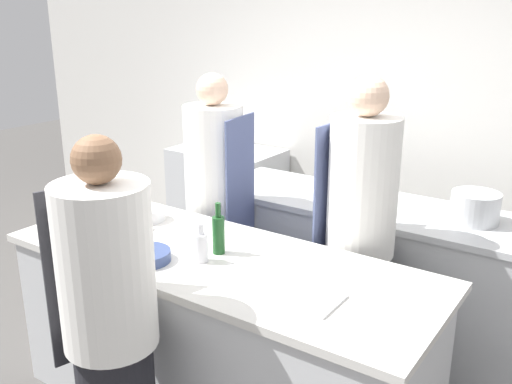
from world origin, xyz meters
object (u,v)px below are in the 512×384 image
at_px(bottle_cooking_oil, 201,247).
at_px(stockpot, 475,207).
at_px(chef_at_stove, 215,209).
at_px(chef_at_pass_far, 359,240).
at_px(oven_range, 227,201).
at_px(bowl_mixing_large, 148,214).
at_px(bottle_vinegar, 74,205).
at_px(cup, 134,221).
at_px(bowl_prep_small, 146,256).
at_px(chef_at_prep_near, 111,329).
at_px(bottle_wine, 219,233).
at_px(bottle_olive_oil, 86,226).

height_order(bottle_cooking_oil, stockpot, bottle_cooking_oil).
bearing_deg(chef_at_stove, chef_at_pass_far, 81.96).
height_order(oven_range, bottle_cooking_oil, bottle_cooking_oil).
distance_m(chef_at_stove, bowl_mixing_large, 0.51).
distance_m(bottle_vinegar, cup, 0.46).
xyz_separation_m(chef_at_pass_far, bottle_vinegar, (-1.55, -0.68, 0.09)).
bearing_deg(chef_at_stove, bowl_prep_small, 9.85).
xyz_separation_m(chef_at_prep_near, cup, (-0.57, 0.70, 0.15)).
bearing_deg(bottle_cooking_oil, oven_range, 124.04).
relative_size(bottle_wine, bowl_prep_small, 1.10).
bearing_deg(chef_at_prep_near, bottle_cooking_oil, 14.86).
bearing_deg(chef_at_pass_far, cup, 122.00).
height_order(bottle_olive_oil, bowl_mixing_large, bottle_olive_oil).
xyz_separation_m(chef_at_stove, bottle_olive_oil, (-0.10, -0.96, 0.16)).
distance_m(oven_range, chef_at_pass_far, 2.14).
bearing_deg(bowl_prep_small, bottle_cooking_oil, 33.39).
bearing_deg(bottle_vinegar, bottle_cooking_oil, -3.50).
relative_size(oven_range, chef_at_prep_near, 0.57).
height_order(oven_range, bottle_wine, bottle_wine).
xyz_separation_m(bowl_mixing_large, cup, (0.05, -0.15, 0.01)).
distance_m(bottle_olive_oil, cup, 0.32).
distance_m(chef_at_prep_near, cup, 0.92).
relative_size(bottle_vinegar, stockpot, 0.67).
bearing_deg(bottle_vinegar, oven_range, 96.90).
distance_m(bowl_mixing_large, cup, 0.16).
height_order(bowl_prep_small, cup, cup).
xyz_separation_m(bottle_vinegar, bowl_prep_small, (0.81, -0.22, -0.05)).
xyz_separation_m(oven_range, chef_at_stove, (0.75, -1.10, 0.40)).
relative_size(chef_at_stove, bottle_wine, 6.45).
bearing_deg(chef_at_stove, stockpot, 103.76).
height_order(chef_at_stove, bottle_wine, chef_at_stove).
bearing_deg(stockpot, bowl_prep_small, -129.04).
height_order(chef_at_prep_near, bottle_cooking_oil, chef_at_prep_near).
relative_size(chef_at_pass_far, cup, 17.58).
height_order(bottle_olive_oil, stockpot, bottle_olive_oil).
relative_size(oven_range, bowl_prep_small, 3.86).
distance_m(bowl_mixing_large, stockpot, 1.92).
bearing_deg(bottle_olive_oil, chef_at_stove, 84.26).
height_order(bowl_mixing_large, bowl_prep_small, bowl_mixing_large).
height_order(chef_at_stove, bowl_mixing_large, chef_at_stove).
bearing_deg(bowl_mixing_large, chef_at_prep_near, -54.18).
relative_size(bottle_wine, stockpot, 0.97).
relative_size(chef_at_prep_near, stockpot, 5.97).
xyz_separation_m(oven_range, bottle_olive_oil, (0.65, -2.06, 0.56)).
relative_size(bottle_olive_oil, bottle_wine, 1.08).
height_order(bottle_olive_oil, bottle_cooking_oil, bottle_olive_oil).
xyz_separation_m(chef_at_prep_near, stockpot, (0.99, 1.92, 0.19)).
relative_size(chef_at_stove, bottle_cooking_oil, 8.79).
distance_m(bowl_prep_small, cup, 0.45).
relative_size(cup, stockpot, 0.37).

